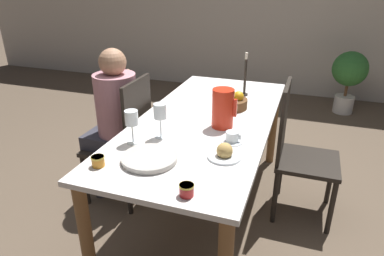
{
  "coord_description": "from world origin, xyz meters",
  "views": [
    {
      "loc": [
        0.6,
        -2.03,
        1.63
      ],
      "look_at": [
        0.0,
        -0.29,
        0.8
      ],
      "focal_mm": 32.0,
      "sensor_mm": 36.0,
      "label": 1
    }
  ],
  "objects_px": {
    "potted_plant": "(349,74)",
    "wine_glass_juice": "(132,120)",
    "chair_person_side": "(126,140)",
    "teacup_near_person": "(232,138)",
    "wine_glass_water": "(160,113)",
    "jam_jar_amber": "(98,161)",
    "person_seated": "(114,114)",
    "fruit_bowl": "(231,101)",
    "chair_opposite": "(297,150)",
    "serving_tray": "(150,158)",
    "red_pitcher": "(223,108)",
    "bread_plate": "(225,153)",
    "jam_jar_red": "(187,190)",
    "candlestick_tall": "(245,79)"
  },
  "relations": [
    {
      "from": "potted_plant",
      "to": "wine_glass_water",
      "type": "bearing_deg",
      "value": -113.64
    },
    {
      "from": "red_pitcher",
      "to": "potted_plant",
      "type": "distance_m",
      "value": 2.8
    },
    {
      "from": "chair_person_side",
      "to": "person_seated",
      "type": "height_order",
      "value": "person_seated"
    },
    {
      "from": "serving_tray",
      "to": "red_pitcher",
      "type": "bearing_deg",
      "value": 66.02
    },
    {
      "from": "chair_person_side",
      "to": "chair_opposite",
      "type": "relative_size",
      "value": 1.0
    },
    {
      "from": "person_seated",
      "to": "serving_tray",
      "type": "height_order",
      "value": "person_seated"
    },
    {
      "from": "wine_glass_water",
      "to": "jam_jar_amber",
      "type": "distance_m",
      "value": 0.46
    },
    {
      "from": "chair_person_side",
      "to": "jam_jar_amber",
      "type": "xyz_separation_m",
      "value": [
        0.28,
        -0.74,
        0.27
      ]
    },
    {
      "from": "wine_glass_juice",
      "to": "fruit_bowl",
      "type": "xyz_separation_m",
      "value": [
        0.4,
        0.73,
        -0.1
      ]
    },
    {
      "from": "jam_jar_red",
      "to": "wine_glass_water",
      "type": "bearing_deg",
      "value": 124.33
    },
    {
      "from": "jam_jar_red",
      "to": "chair_person_side",
      "type": "bearing_deg",
      "value": 133.43
    },
    {
      "from": "bread_plate",
      "to": "chair_person_side",
      "type": "bearing_deg",
      "value": 152.56
    },
    {
      "from": "person_seated",
      "to": "wine_glass_water",
      "type": "relative_size",
      "value": 5.61
    },
    {
      "from": "red_pitcher",
      "to": "teacup_near_person",
      "type": "relative_size",
      "value": 1.94
    },
    {
      "from": "wine_glass_water",
      "to": "jam_jar_amber",
      "type": "relative_size",
      "value": 3.1
    },
    {
      "from": "candlestick_tall",
      "to": "teacup_near_person",
      "type": "bearing_deg",
      "value": -83.4
    },
    {
      "from": "chair_opposite",
      "to": "wine_glass_juice",
      "type": "height_order",
      "value": "chair_opposite"
    },
    {
      "from": "wine_glass_juice",
      "to": "potted_plant",
      "type": "xyz_separation_m",
      "value": [
        1.38,
        2.99,
        -0.39
      ]
    },
    {
      "from": "teacup_near_person",
      "to": "fruit_bowl",
      "type": "distance_m",
      "value": 0.56
    },
    {
      "from": "chair_person_side",
      "to": "person_seated",
      "type": "bearing_deg",
      "value": 76.34
    },
    {
      "from": "bread_plate",
      "to": "jam_jar_amber",
      "type": "relative_size",
      "value": 2.67
    },
    {
      "from": "serving_tray",
      "to": "wine_glass_juice",
      "type": "bearing_deg",
      "value": 138.32
    },
    {
      "from": "person_seated",
      "to": "jam_jar_amber",
      "type": "distance_m",
      "value": 0.85
    },
    {
      "from": "chair_person_side",
      "to": "person_seated",
      "type": "xyz_separation_m",
      "value": [
        -0.09,
        0.02,
        0.19
      ]
    },
    {
      "from": "jam_jar_red",
      "to": "chair_opposite",
      "type": "bearing_deg",
      "value": 68.18
    },
    {
      "from": "serving_tray",
      "to": "jam_jar_red",
      "type": "xyz_separation_m",
      "value": [
        0.28,
        -0.22,
        0.02
      ]
    },
    {
      "from": "wine_glass_juice",
      "to": "bread_plate",
      "type": "xyz_separation_m",
      "value": [
        0.54,
        0.0,
        -0.12
      ]
    },
    {
      "from": "jam_jar_red",
      "to": "fruit_bowl",
      "type": "distance_m",
      "value": 1.12
    },
    {
      "from": "chair_opposite",
      "to": "wine_glass_juice",
      "type": "xyz_separation_m",
      "value": [
        -0.9,
        -0.7,
        0.39
      ]
    },
    {
      "from": "bread_plate",
      "to": "jam_jar_amber",
      "type": "xyz_separation_m",
      "value": [
        -0.58,
        -0.29,
        0.0
      ]
    },
    {
      "from": "potted_plant",
      "to": "wine_glass_juice",
      "type": "bearing_deg",
      "value": -114.73
    },
    {
      "from": "teacup_near_person",
      "to": "jam_jar_amber",
      "type": "xyz_separation_m",
      "value": [
        -0.57,
        -0.49,
        0.0
      ]
    },
    {
      "from": "chair_person_side",
      "to": "teacup_near_person",
      "type": "xyz_separation_m",
      "value": [
        0.85,
        -0.25,
        0.27
      ]
    },
    {
      "from": "serving_tray",
      "to": "teacup_near_person",
      "type": "bearing_deg",
      "value": 45.23
    },
    {
      "from": "wine_glass_juice",
      "to": "jam_jar_red",
      "type": "xyz_separation_m",
      "value": [
        0.46,
        -0.38,
        -0.11
      ]
    },
    {
      "from": "fruit_bowl",
      "to": "chair_person_side",
      "type": "bearing_deg",
      "value": -158.3
    },
    {
      "from": "wine_glass_water",
      "to": "jam_jar_red",
      "type": "height_order",
      "value": "wine_glass_water"
    },
    {
      "from": "serving_tray",
      "to": "fruit_bowl",
      "type": "distance_m",
      "value": 0.92
    },
    {
      "from": "person_seated",
      "to": "wine_glass_water",
      "type": "bearing_deg",
      "value": -123.14
    },
    {
      "from": "red_pitcher",
      "to": "wine_glass_water",
      "type": "relative_size",
      "value": 1.18
    },
    {
      "from": "fruit_bowl",
      "to": "bread_plate",
      "type": "bearing_deg",
      "value": -79.42
    },
    {
      "from": "chair_person_side",
      "to": "fruit_bowl",
      "type": "relative_size",
      "value": 4.17
    },
    {
      "from": "person_seated",
      "to": "potted_plant",
      "type": "height_order",
      "value": "person_seated"
    },
    {
      "from": "candlestick_tall",
      "to": "chair_opposite",
      "type": "bearing_deg",
      "value": -36.77
    },
    {
      "from": "jam_jar_amber",
      "to": "teacup_near_person",
      "type": "bearing_deg",
      "value": 40.33
    },
    {
      "from": "red_pitcher",
      "to": "wine_glass_water",
      "type": "bearing_deg",
      "value": -138.53
    },
    {
      "from": "red_pitcher",
      "to": "candlestick_tall",
      "type": "relative_size",
      "value": 0.73
    },
    {
      "from": "person_seated",
      "to": "wine_glass_juice",
      "type": "relative_size",
      "value": 5.98
    },
    {
      "from": "jam_jar_amber",
      "to": "candlestick_tall",
      "type": "distance_m",
      "value": 1.42
    },
    {
      "from": "serving_tray",
      "to": "potted_plant",
      "type": "relative_size",
      "value": 0.37
    }
  ]
}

